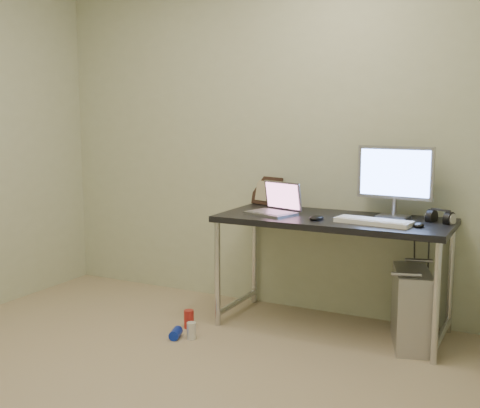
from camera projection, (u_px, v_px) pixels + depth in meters
floor at (121, 398)px, 3.01m from camera, size 3.50×3.50×0.00m
wall_back at (267, 136)px, 4.37m from camera, size 3.50×0.02×2.50m
desk at (333, 230)px, 3.89m from camera, size 1.48×0.65×0.75m
tower_computer at (411, 308)px, 3.67m from camera, size 0.32×0.49×0.51m
cable_a at (414, 269)px, 3.96m from camera, size 0.01×0.16×0.69m
cable_b at (428, 274)px, 3.91m from camera, size 0.02×0.11×0.71m
can_red at (189, 319)px, 4.00m from camera, size 0.08×0.08×0.12m
can_white at (191, 331)px, 3.80m from camera, size 0.08×0.08×0.11m
can_blue at (176, 333)px, 3.81m from camera, size 0.10×0.13×0.06m
laptop at (276, 206)px, 4.02m from camera, size 0.37×0.33×0.21m
monitor at (395, 176)px, 3.84m from camera, size 0.49×0.16×0.46m
keyboard at (373, 222)px, 3.64m from camera, size 0.47×0.20×0.03m
mouse_right at (419, 224)px, 3.54m from camera, size 0.07×0.11×0.03m
mouse_left at (317, 217)px, 3.79m from camera, size 0.10×0.13×0.04m
headphones at (440, 218)px, 3.68m from camera, size 0.18×0.10×0.11m
picture_frame at (267, 191)px, 4.40m from camera, size 0.27×0.15×0.21m
webcam at (288, 196)px, 4.26m from camera, size 0.04×0.03×0.12m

